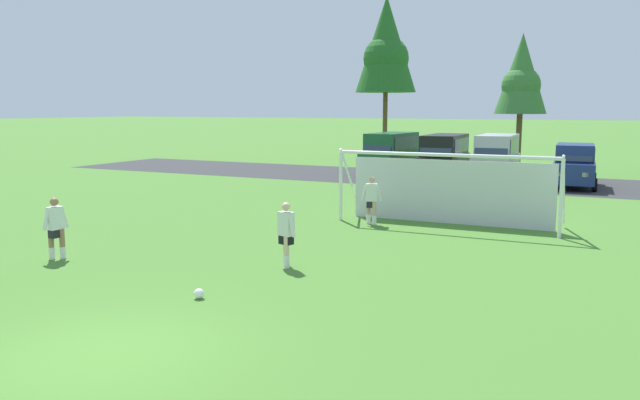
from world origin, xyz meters
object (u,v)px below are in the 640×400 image
(parked_car_slot_far_left, at_px, (391,153))
(parked_car_slot_center, at_px, (574,165))
(player_defender_far, at_px, (371,200))
(player_striker_near, at_px, (56,228))
(parked_car_slot_center_left, at_px, (497,157))
(soccer_ball, at_px, (199,294))
(parked_car_slot_left, at_px, (444,156))
(player_midfield_center, at_px, (286,235))
(soccer_goal, at_px, (448,187))

(parked_car_slot_far_left, relative_size, parked_car_slot_center, 1.04)
(parked_car_slot_center, bearing_deg, parked_car_slot_far_left, 174.63)
(player_defender_far, distance_m, parked_car_slot_center, 14.99)
(player_striker_near, xyz_separation_m, parked_car_slot_center_left, (7.10, 23.23, 0.52))
(soccer_ball, relative_size, parked_car_slot_left, 0.05)
(player_striker_near, xyz_separation_m, parked_car_slot_center, (11.13, 22.26, 0.29))
(player_defender_far, distance_m, parked_car_slot_left, 13.81)
(parked_car_slot_center, bearing_deg, soccer_ball, -103.48)
(player_striker_near, xyz_separation_m, player_midfield_center, (5.85, 1.96, 0.00))
(player_midfield_center, xyz_separation_m, player_defender_far, (-0.20, 6.36, 0.00))
(player_midfield_center, bearing_deg, parked_car_slot_center, 75.43)
(player_midfield_center, distance_m, player_defender_far, 6.36)
(player_defender_far, relative_size, parked_car_slot_center, 0.35)
(player_striker_near, bearing_deg, soccer_goal, 49.59)
(soccer_ball, distance_m, player_defender_far, 9.53)
(soccer_goal, height_order, parked_car_slot_center, soccer_goal)
(player_midfield_center, bearing_deg, parked_car_slot_left, 93.83)
(soccer_goal, relative_size, parked_car_slot_left, 1.53)
(player_defender_far, height_order, parked_car_slot_center_left, parked_car_slot_center_left)
(soccer_goal, xyz_separation_m, player_midfield_center, (-2.17, -7.47, -0.47))
(player_striker_near, distance_m, parked_car_slot_left, 22.53)
(player_striker_near, bearing_deg, player_midfield_center, 18.48)
(parked_car_slot_center_left, bearing_deg, parked_car_slot_center, -13.52)
(player_defender_far, distance_m, parked_car_slot_center_left, 15.00)
(parked_car_slot_far_left, bearing_deg, player_defender_far, -72.79)
(soccer_goal, distance_m, parked_car_slot_center, 13.21)
(player_striker_near, relative_size, player_defender_far, 1.00)
(player_midfield_center, xyz_separation_m, parked_car_slot_far_left, (-4.81, 21.25, 0.52))
(soccer_goal, xyz_separation_m, player_defender_far, (-2.37, -1.11, -0.47))
(player_midfield_center, relative_size, parked_car_slot_center, 0.35)
(soccer_ball, distance_m, parked_car_slot_center_left, 24.50)
(soccer_goal, height_order, parked_car_slot_center_left, soccer_goal)
(parked_car_slot_center_left, height_order, parked_car_slot_center, parked_car_slot_center_left)
(player_striker_near, distance_m, parked_car_slot_center_left, 24.30)
(parked_car_slot_far_left, distance_m, parked_car_slot_center, 10.14)
(parked_car_slot_left, xyz_separation_m, parked_car_slot_center_left, (2.59, 1.17, 0.00))
(player_midfield_center, relative_size, parked_car_slot_center_left, 0.34)
(soccer_goal, distance_m, player_midfield_center, 7.79)
(player_striker_near, distance_m, parked_car_slot_far_left, 23.24)
(parked_car_slot_left, height_order, parked_car_slot_center, parked_car_slot_left)
(player_defender_far, height_order, parked_car_slot_left, parked_car_slot_left)
(parked_car_slot_far_left, distance_m, parked_car_slot_center_left, 6.06)
(parked_car_slot_far_left, bearing_deg, player_striker_near, -92.56)
(soccer_ball, distance_m, soccer_goal, 10.97)
(parked_car_slot_center, bearing_deg, player_defender_far, -111.44)
(player_midfield_center, relative_size, parked_car_slot_far_left, 0.33)
(parked_car_slot_far_left, bearing_deg, soccer_goal, -63.13)
(player_midfield_center, relative_size, parked_car_slot_left, 0.34)
(soccer_ball, bearing_deg, soccer_goal, 76.66)
(soccer_goal, distance_m, player_defender_far, 2.66)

